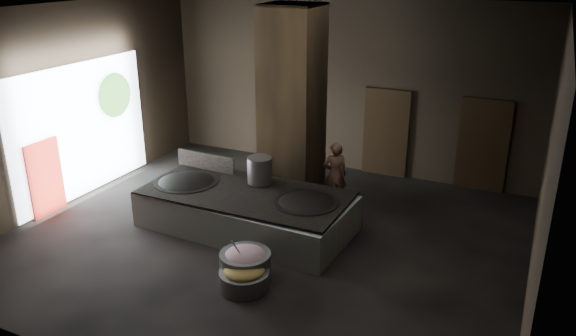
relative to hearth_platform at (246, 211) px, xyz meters
The scene contains 28 objects.
floor 0.72m from the hearth_platform, 15.61° to the right, with size 10.00×9.00×0.10m, color black.
ceiling 4.21m from the hearth_platform, 15.61° to the right, with size 10.00×9.00×0.10m, color black.
back_wall 4.81m from the hearth_platform, 82.75° to the left, with size 10.00×0.10×4.50m, color black.
front_wall 5.09m from the hearth_platform, 83.22° to the right, with size 10.00×0.10×4.50m, color black.
left_wall 4.87m from the hearth_platform, behind, with size 0.10×9.00×4.50m, color black.
right_wall 5.91m from the hearth_platform, ahead, with size 0.10×9.00×4.50m, color black.
pillar 2.57m from the hearth_platform, 81.54° to the left, with size 1.20×1.20×4.50m, color black.
hearth_platform is the anchor object (origin of this frame).
platform_cap 0.43m from the hearth_platform, ahead, with size 4.29×2.06×0.03m, color black.
wok_left 1.50m from the hearth_platform, behind, with size 1.38×1.38×0.38m, color black.
wok_left_rim 1.52m from the hearth_platform, behind, with size 1.41×1.41×0.05m, color black.
wok_right 1.40m from the hearth_platform, ahead, with size 1.29×1.29×0.36m, color black.
wok_right_rim 1.42m from the hearth_platform, ahead, with size 1.32×1.32×0.05m, color black.
stock_pot 0.93m from the hearth_platform, 84.81° to the left, with size 0.53×0.53×0.57m, color #A0A1A7.
splash_guard 1.76m from the hearth_platform, 152.65° to the left, with size 1.53×0.06×0.38m, color black.
cook 2.30m from the hearth_platform, 55.43° to the left, with size 0.56×0.36×1.53m, color brown.
veg_basin 2.33m from the hearth_platform, 61.66° to the right, with size 0.88×0.88×0.32m, color slate.
veg_fill 2.32m from the hearth_platform, 61.66° to the right, with size 0.72×0.72×0.22m, color #93A952.
ladle 2.12m from the hearth_platform, 63.31° to the right, with size 0.03×0.03×0.69m, color #A0A1A7.
meat_basin 2.02m from the hearth_platform, 61.20° to the right, with size 0.92×0.92×0.50m, color slate.
meat_fill 2.01m from the hearth_platform, 61.20° to the right, with size 0.76×0.76×0.29m, color #B66D7D.
doorway_near 4.70m from the hearth_platform, 67.72° to the left, with size 1.18×0.08×2.38m, color black.
doorway_near_glow 4.79m from the hearth_platform, 66.90° to the left, with size 0.81×0.04×1.92m, color #8C6647.
doorway_far 6.02m from the hearth_platform, 45.91° to the left, with size 1.18×0.08×2.38m, color black.
doorway_far_glow 6.11m from the hearth_platform, 47.52° to the left, with size 0.83×0.04×1.97m, color #8C6647.
left_opening 4.56m from the hearth_platform, behind, with size 0.04×4.20×3.10m, color white.
pavilion_sliver 4.52m from the hearth_platform, 163.79° to the right, with size 0.05×0.90×1.70m, color maroon.
tree_silhouette 4.80m from the hearth_platform, 165.07° to the left, with size 0.28×1.10×1.10m, color #194714.
Camera 1 is at (4.81, -9.18, 5.42)m, focal length 35.00 mm.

